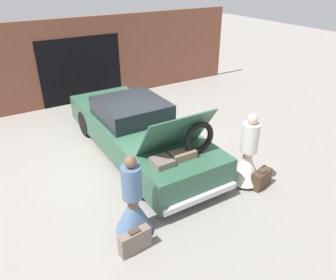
# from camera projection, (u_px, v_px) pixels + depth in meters

# --- Properties ---
(ground_plane) EXTENTS (40.00, 40.00, 0.00)m
(ground_plane) POSITION_uv_depth(u_px,v_px,m) (139.00, 151.00, 8.46)
(ground_plane) COLOR gray
(garage_wall_back) EXTENTS (12.00, 0.14, 2.80)m
(garage_wall_back) POSITION_uv_depth(u_px,v_px,m) (80.00, 61.00, 11.00)
(garage_wall_back) COLOR brown
(garage_wall_back) RESTS_ON ground_plane
(car) EXTENTS (1.84, 5.37, 1.76)m
(car) POSITION_uv_depth(u_px,v_px,m) (138.00, 130.00, 8.19)
(car) COLOR #336047
(car) RESTS_ON ground_plane
(person_left) EXTENTS (0.66, 0.66, 1.58)m
(person_left) POSITION_uv_depth(u_px,v_px,m) (133.00, 207.00, 5.66)
(person_left) COLOR brown
(person_left) RESTS_ON ground_plane
(person_right) EXTENTS (0.69, 0.69, 1.65)m
(person_right) POSITION_uv_depth(u_px,v_px,m) (247.00, 160.00, 6.98)
(person_right) COLOR beige
(person_right) RESTS_ON ground_plane
(suitcase_beside_left_person) EXTENTS (0.57, 0.22, 0.44)m
(suitcase_beside_left_person) POSITION_uv_depth(u_px,v_px,m) (135.00, 241.00, 5.43)
(suitcase_beside_left_person) COLOR #75665B
(suitcase_beside_left_person) RESTS_ON ground_plane
(suitcase_beside_right_person) EXTENTS (0.55, 0.33, 0.42)m
(suitcase_beside_right_person) POSITION_uv_depth(u_px,v_px,m) (261.00, 179.00, 7.03)
(suitcase_beside_right_person) COLOR #473323
(suitcase_beside_right_person) RESTS_ON ground_plane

